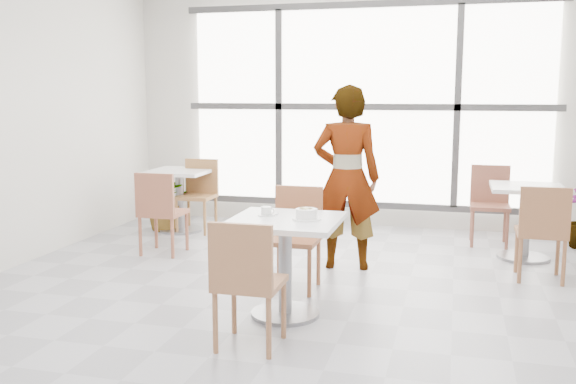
% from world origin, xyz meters
% --- Properties ---
extents(floor, '(7.00, 7.00, 0.00)m').
position_xyz_m(floor, '(0.00, 0.00, 0.00)').
color(floor, '#9E9EA5').
rests_on(floor, ground).
extents(wall_back, '(6.00, 0.00, 6.00)m').
position_xyz_m(wall_back, '(0.00, 3.50, 1.50)').
color(wall_back, silver).
rests_on(wall_back, ground).
extents(window, '(4.60, 0.07, 2.52)m').
position_xyz_m(window, '(0.00, 3.44, 1.50)').
color(window, white).
rests_on(window, ground).
extents(main_table, '(0.80, 0.80, 0.75)m').
position_xyz_m(main_table, '(-0.10, 0.01, 0.52)').
color(main_table, white).
rests_on(main_table, ground).
extents(chair_near, '(0.42, 0.42, 0.87)m').
position_xyz_m(chair_near, '(-0.18, -0.69, 0.50)').
color(chair_near, '#A56C47').
rests_on(chair_near, ground).
extents(chair_far, '(0.42, 0.42, 0.87)m').
position_xyz_m(chair_far, '(-0.20, 0.74, 0.50)').
color(chair_far, '#A25F3C').
rests_on(chair_far, ground).
extents(oatmeal_bowl, '(0.21, 0.21, 0.10)m').
position_xyz_m(oatmeal_bowl, '(0.06, 0.00, 0.79)').
color(oatmeal_bowl, white).
rests_on(oatmeal_bowl, main_table).
extents(coffee_cup, '(0.16, 0.13, 0.07)m').
position_xyz_m(coffee_cup, '(-0.27, 0.08, 0.78)').
color(coffee_cup, white).
rests_on(coffee_cup, main_table).
extents(person, '(0.69, 0.50, 1.75)m').
position_xyz_m(person, '(0.11, 1.46, 0.87)').
color(person, black).
rests_on(person, ground).
extents(bg_table_left, '(0.70, 0.70, 0.75)m').
position_xyz_m(bg_table_left, '(-2.12, 2.58, 0.49)').
color(bg_table_left, white).
rests_on(bg_table_left, ground).
extents(bg_table_right, '(0.70, 0.70, 0.75)m').
position_xyz_m(bg_table_right, '(1.81, 2.25, 0.49)').
color(bg_table_right, white).
rests_on(bg_table_right, ground).
extents(bg_chair_left_near, '(0.42, 0.42, 0.87)m').
position_xyz_m(bg_chair_left_near, '(-1.83, 1.44, 0.50)').
color(bg_chair_left_near, '#9D5A41').
rests_on(bg_chair_left_near, ground).
extents(bg_chair_left_far, '(0.42, 0.42, 0.87)m').
position_xyz_m(bg_chair_left_far, '(-1.91, 2.67, 0.50)').
color(bg_chair_left_far, '#9E6C3E').
rests_on(bg_chair_left_far, ground).
extents(bg_chair_right_near, '(0.42, 0.42, 0.87)m').
position_xyz_m(bg_chair_right_near, '(1.87, 1.43, 0.50)').
color(bg_chair_right_near, brown).
rests_on(bg_chair_right_near, ground).
extents(bg_chair_right_far, '(0.42, 0.42, 0.87)m').
position_xyz_m(bg_chair_right_far, '(1.49, 2.87, 0.50)').
color(bg_chair_right_far, brown).
rests_on(bg_chair_right_far, ground).
extents(plant_left, '(0.83, 0.78, 0.75)m').
position_xyz_m(plant_left, '(-2.29, 2.58, 0.38)').
color(plant_left, '#568444').
rests_on(plant_left, ground).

